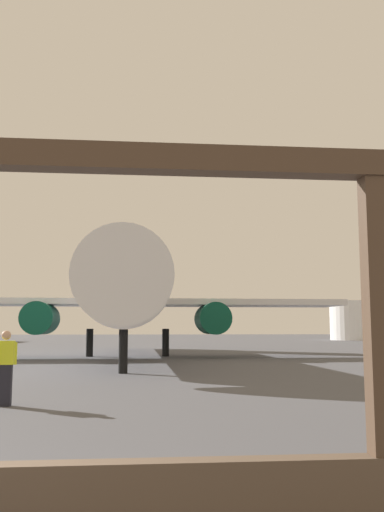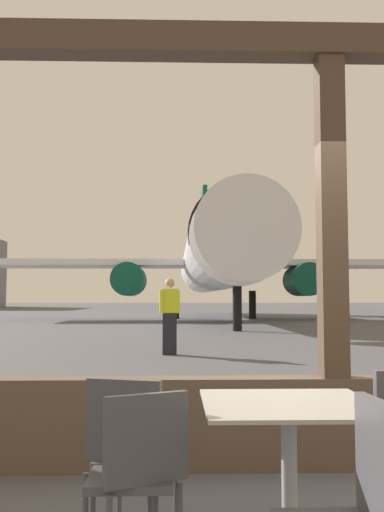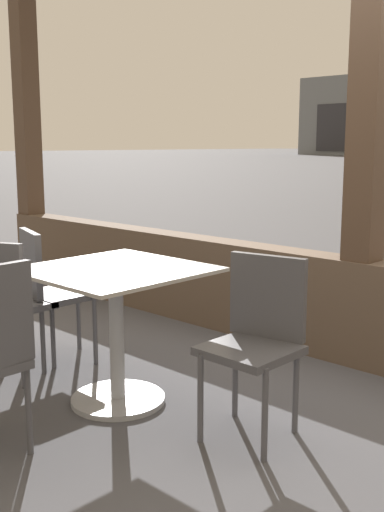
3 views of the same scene
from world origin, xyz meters
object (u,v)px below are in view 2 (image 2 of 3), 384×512
object	(u,v)px
cafe_chair_window_left	(357,505)
airplane	(216,259)
dining_table	(289,460)
ground_crew_worker	(170,315)
cafe_chair_aisle_left	(131,446)
cafe_chair_aisle_right	(138,466)

from	to	relation	value
cafe_chair_window_left	airplane	distance (m)	32.90
airplane	cafe_chair_window_left	bearing A→B (deg)	-93.05
dining_table	airplane	bearing A→B (deg)	86.71
dining_table	ground_crew_worker	distance (m)	10.37
dining_table	cafe_chair_aisle_left	xyz separation A→B (m)	(-0.81, 0.10, 0.05)
cafe_chair_window_left	cafe_chair_aisle_right	bearing A→B (deg)	145.05
cafe_chair_aisle_right	cafe_chair_aisle_left	bearing A→B (deg)	99.89
cafe_chair_window_left	cafe_chair_aisle_right	distance (m)	1.02
dining_table	cafe_chair_aisle_right	size ratio (longest dim) A/B	1.01
cafe_chair_window_left	cafe_chair_aisle_right	world-z (taller)	cafe_chair_window_left
cafe_chair_window_left	airplane	xyz separation A→B (m)	(1.74, 32.71, 3.11)
dining_table	cafe_chair_window_left	xyz separation A→B (m)	(0.09, -0.83, 0.06)
dining_table	cafe_chair_window_left	world-z (taller)	cafe_chair_window_left
dining_table	cafe_chair_aisle_right	world-z (taller)	cafe_chair_aisle_right
dining_table	cafe_chair_aisle_left	distance (m)	0.82
cafe_chair_aisle_right	cafe_chair_window_left	bearing A→B (deg)	-34.95
cafe_chair_aisle_left	airplane	xyz separation A→B (m)	(2.64, 31.78, 3.12)
cafe_chair_window_left	ground_crew_worker	world-z (taller)	ground_crew_worker
airplane	ground_crew_worker	xyz separation A→B (m)	(-2.54, -21.54, -2.74)
airplane	ground_crew_worker	distance (m)	21.87
cafe_chair_aisle_left	cafe_chair_aisle_right	bearing A→B (deg)	-80.11
cafe_chair_window_left	cafe_chair_aisle_left	distance (m)	1.29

